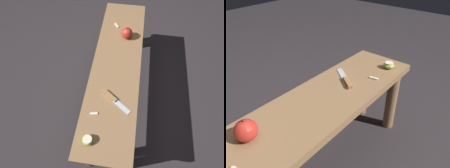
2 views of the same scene
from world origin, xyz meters
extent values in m
cube|color=olive|center=(0.00, 0.00, 0.47)|extent=(1.39, 0.35, 0.04)
cylinder|color=olive|center=(-0.63, -0.12, 0.22)|extent=(0.07, 0.07, 0.45)
cylinder|color=olive|center=(-0.63, 0.12, 0.22)|extent=(0.07, 0.07, 0.45)
cube|color=#B7BABF|center=(-0.34, -0.08, 0.49)|extent=(0.10, 0.12, 0.00)
cube|color=#B7BABF|center=(-0.30, -0.03, 0.50)|extent=(0.03, 0.02, 0.02)
cube|color=#9E7042|center=(-0.27, 0.01, 0.50)|extent=(0.08, 0.10, 0.02)
sphere|color=red|center=(0.28, -0.04, 0.53)|extent=(0.09, 0.09, 0.09)
cylinder|color=#4C3319|center=(0.28, -0.04, 0.58)|extent=(0.01, 0.01, 0.02)
ellipsoid|color=#9EB747|center=(-0.57, 0.09, 0.51)|extent=(0.06, 0.06, 0.04)
cylinder|color=beige|center=(-0.57, 0.09, 0.53)|extent=(0.05, 0.05, 0.00)
cube|color=beige|center=(-0.41, 0.09, 0.49)|extent=(0.02, 0.05, 0.01)
camera|label=1|loc=(-0.78, -0.08, 1.52)|focal=28.00mm
camera|label=2|loc=(0.51, 0.60, 1.11)|focal=35.00mm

